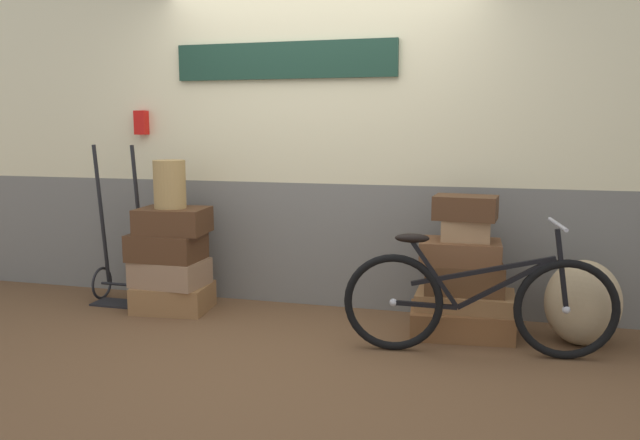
# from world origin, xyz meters

# --- Properties ---
(ground) EXTENTS (9.57, 5.20, 0.06)m
(ground) POSITION_xyz_m (0.00, 0.00, -0.03)
(ground) COLOR brown
(station_building) EXTENTS (7.57, 0.74, 2.71)m
(station_building) POSITION_xyz_m (0.01, 0.85, 1.36)
(station_building) COLOR slate
(station_building) RESTS_ON ground
(suitcase_0) EXTENTS (0.61, 0.49, 0.21)m
(suitcase_0) POSITION_xyz_m (-1.09, 0.32, 0.10)
(suitcase_0) COLOR olive
(suitcase_0) RESTS_ON ground
(suitcase_1) EXTENTS (0.57, 0.42, 0.20)m
(suitcase_1) POSITION_xyz_m (-1.10, 0.30, 0.31)
(suitcase_1) COLOR #937051
(suitcase_1) RESTS_ON suitcase_0
(suitcase_2) EXTENTS (0.54, 0.39, 0.21)m
(suitcase_2) POSITION_xyz_m (-1.12, 0.30, 0.51)
(suitcase_2) COLOR #4C2D19
(suitcase_2) RESTS_ON suitcase_1
(suitcase_3) EXTENTS (0.56, 0.44, 0.20)m
(suitcase_3) POSITION_xyz_m (-1.07, 0.33, 0.72)
(suitcase_3) COLOR #4C2D19
(suitcase_3) RESTS_ON suitcase_2
(suitcase_4) EXTENTS (0.74, 0.50, 0.19)m
(suitcase_4) POSITION_xyz_m (1.15, 0.30, 0.09)
(suitcase_4) COLOR brown
(suitcase_4) RESTS_ON ground
(suitcase_5) EXTENTS (0.67, 0.42, 0.12)m
(suitcase_5) POSITION_xyz_m (1.17, 0.34, 0.24)
(suitcase_5) COLOR olive
(suitcase_5) RESTS_ON suitcase_4
(suitcase_6) EXTENTS (0.56, 0.41, 0.20)m
(suitcase_6) POSITION_xyz_m (1.16, 0.34, 0.40)
(suitcase_6) COLOR brown
(suitcase_6) RESTS_ON suitcase_5
(suitcase_7) EXTENTS (0.56, 0.39, 0.16)m
(suitcase_7) POSITION_xyz_m (1.13, 0.35, 0.58)
(suitcase_7) COLOR brown
(suitcase_7) RESTS_ON suitcase_6
(suitcase_8) EXTENTS (0.34, 0.23, 0.15)m
(suitcase_8) POSITION_xyz_m (1.16, 0.34, 0.74)
(suitcase_8) COLOR #9E754C
(suitcase_8) RESTS_ON suitcase_7
(suitcase_9) EXTENTS (0.45, 0.31, 0.16)m
(suitcase_9) POSITION_xyz_m (1.15, 0.35, 0.90)
(suitcase_9) COLOR #4C2D19
(suitcase_9) RESTS_ON suitcase_8
(wicker_basket) EXTENTS (0.25, 0.25, 0.37)m
(wicker_basket) POSITION_xyz_m (-1.09, 0.32, 1.01)
(wicker_basket) COLOR #A8844C
(wicker_basket) RESTS_ON suitcase_3
(luggage_trolley) EXTENTS (0.43, 0.36, 1.30)m
(luggage_trolley) POSITION_xyz_m (-1.62, 0.43, 0.31)
(luggage_trolley) COLOR black
(luggage_trolley) RESTS_ON ground
(burlap_sack) EXTENTS (0.49, 0.42, 0.58)m
(burlap_sack) POSITION_xyz_m (1.94, 0.31, 0.29)
(burlap_sack) COLOR tan
(burlap_sack) RESTS_ON ground
(bicycle) EXTENTS (1.71, 0.46, 0.87)m
(bicycle) POSITION_xyz_m (1.26, -0.06, 0.34)
(bicycle) COLOR black
(bicycle) RESTS_ON ground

